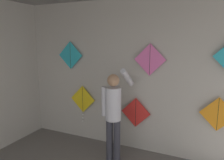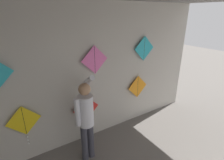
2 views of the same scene
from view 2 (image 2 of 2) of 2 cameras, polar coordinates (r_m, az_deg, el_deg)
The scene contains 7 objects.
back_panel at distance 3.51m, azimuth -7.83°, elevation 1.29°, with size 5.75×0.06×2.80m, color #BCB7AD.
shopkeeper at distance 3.11m, azimuth -8.54°, elevation -11.50°, with size 0.41×0.58×1.63m.
kite_0 at distance 3.41m, azimuth -26.71°, elevation -12.36°, with size 0.56×0.04×0.77m.
kite_1 at distance 3.67m, azimuth -8.44°, elevation -9.15°, with size 0.56×0.01×0.56m.
kite_2 at distance 4.26m, azimuth 8.37°, elevation -2.18°, with size 0.56×0.01×0.56m.
kite_4 at distance 3.38m, azimuth -5.67°, elevation 6.55°, with size 0.56×0.01×0.56m.
kite_5 at distance 4.08m, azimuth 10.49°, elevation 10.11°, with size 0.56×0.01×0.56m.
Camera 2 is at (-1.36, 1.08, 2.59)m, focal length 28.00 mm.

